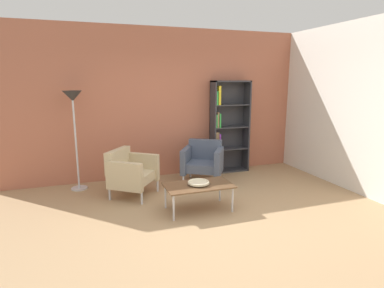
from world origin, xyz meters
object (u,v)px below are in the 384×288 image
coffee_table_low (199,187)px  armchair_by_bookshelf (130,172)px  decorative_bowl (199,182)px  armchair_near_window (203,161)px  floor_lamp_torchiere (73,108)px  bookshelf_tall (226,128)px

coffee_table_low → armchair_by_bookshelf: bearing=132.4°
decorative_bowl → armchair_near_window: bearing=66.1°
coffee_table_low → armchair_near_window: (0.54, 1.23, 0.05)m
decorative_bowl → armchair_near_window: (0.54, 1.23, -0.02)m
floor_lamp_torchiere → bookshelf_tall: bearing=3.4°
bookshelf_tall → decorative_bowl: (-1.26, -1.74, -0.50)m
coffee_table_low → decorative_bowl: size_ratio=3.12×
bookshelf_tall → armchair_near_window: (-0.71, -0.52, -0.52)m
bookshelf_tall → decorative_bowl: size_ratio=5.94×
armchair_by_bookshelf → decorative_bowl: bearing=-100.5°
decorative_bowl → bookshelf_tall: bearing=54.2°
floor_lamp_torchiere → armchair_by_bookshelf: bearing=-36.4°
bookshelf_tall → decorative_bowl: 2.20m
decorative_bowl → armchair_by_bookshelf: 1.29m
coffee_table_low → armchair_near_window: bearing=66.1°
decorative_bowl → armchair_near_window: 1.34m
decorative_bowl → floor_lamp_torchiere: size_ratio=0.18×
bookshelf_tall → armchair_near_window: 1.02m
armchair_near_window → decorative_bowl: bearing=-82.4°
armchair_near_window → armchair_by_bookshelf: same height
armchair_by_bookshelf → floor_lamp_torchiere: size_ratio=0.54×
coffee_table_low → decorative_bowl: decorative_bowl is taller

